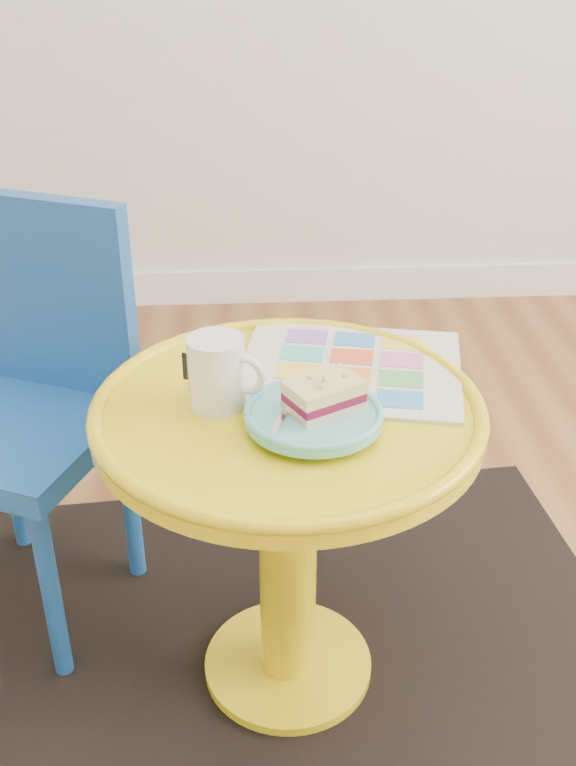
{
  "coord_description": "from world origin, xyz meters",
  "views": [
    {
      "loc": [
        -0.36,
        -0.77,
        1.22
      ],
      "look_at": [
        -0.3,
        0.33,
        0.6
      ],
      "focal_mm": 40.0,
      "sensor_mm": 36.0,
      "label": 1
    }
  ],
  "objects": [
    {
      "name": "newspaper",
      "position": [
        -0.19,
        0.44,
        0.56
      ],
      "size": [
        0.41,
        0.36,
        0.01
      ],
      "primitive_type": "cube",
      "rotation": [
        0.0,
        0.0,
        -0.2
      ],
      "color": "silver",
      "rests_on": "side_table"
    },
    {
      "name": "mug",
      "position": [
        -0.4,
        0.34,
        0.62
      ],
      "size": [
        0.12,
        0.08,
        0.11
      ],
      "rotation": [
        0.0,
        0.0,
        -0.43
      ],
      "color": "white",
      "rests_on": "side_table"
    },
    {
      "name": "cake_slice",
      "position": [
        -0.25,
        0.27,
        0.61
      ],
      "size": [
        0.12,
        0.11,
        0.05
      ],
      "rotation": [
        0.0,
        0.0,
        0.5
      ],
      "color": "#D3BC8C",
      "rests_on": "plate"
    },
    {
      "name": "chair",
      "position": [
        -0.75,
        0.59,
        0.45
      ],
      "size": [
        0.46,
        0.46,
        0.79
      ],
      "rotation": [
        0.0,
        0.0,
        -0.4
      ],
      "color": "#174D99",
      "rests_on": "ground"
    },
    {
      "name": "plate",
      "position": [
        -0.26,
        0.27,
        0.58
      ],
      "size": [
        0.2,
        0.2,
        0.02
      ],
      "color": "#5ABDBF",
      "rests_on": "newspaper"
    },
    {
      "name": "rug",
      "position": [
        -0.3,
        0.33,
        0.0
      ],
      "size": [
        1.39,
        1.2,
        0.01
      ],
      "primitive_type": "cube",
      "rotation": [
        0.0,
        0.0,
        0.08
      ],
      "color": "black",
      "rests_on": "ground"
    },
    {
      "name": "side_table",
      "position": [
        -0.3,
        0.33,
        0.4
      ],
      "size": [
        0.59,
        0.59,
        0.56
      ],
      "color": "yellow",
      "rests_on": "ground"
    },
    {
      "name": "fork",
      "position": [
        -0.3,
        0.27,
        0.59
      ],
      "size": [
        0.06,
        0.14,
        0.0
      ],
      "rotation": [
        0.0,
        0.0,
        -0.35
      ],
      "color": "silver",
      "rests_on": "plate"
    }
  ]
}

